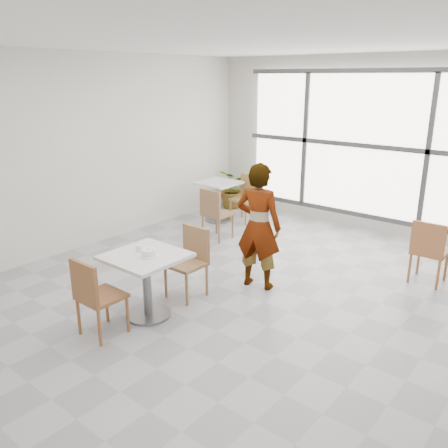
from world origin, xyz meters
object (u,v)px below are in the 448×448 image
Objects in this scene: main_table at (146,274)px; bg_table_left at (218,195)px; bg_chair_left_near at (214,211)px; bg_chair_left_far at (247,195)px; plant_left at (233,189)px; chair_near at (94,293)px; coffee_cup at (139,248)px; person at (259,226)px; bg_chair_right_near at (429,248)px; oatmeal_bowl at (149,253)px; chair_far at (190,257)px.

bg_table_left is (-1.77, 3.36, -0.04)m from main_table.
bg_chair_left_near reaches higher than bg_table_left.
plant_left is at bearing 144.47° from bg_chair_left_far.
chair_near reaches higher than coffee_cup.
person reaches higher than bg_chair_right_near.
chair_near is 0.53× the size of person.
oatmeal_bowl is 0.13× the size of person.
coffee_cup reaches higher than main_table.
person is 2.93m from bg_chair_left_far.
bg_table_left is at bearing -140.82° from bg_chair_left_far.
plant_left is (-2.09, 3.50, -0.10)m from chair_far.
coffee_cup is at bearing -63.90° from bg_table_left.
bg_chair_right_near reaches higher than coffee_cup.
person is 1.88× the size of bg_chair_right_near.
bg_chair_right_near is (2.26, 3.55, 0.00)m from chair_near.
chair_near is 4.34m from bg_table_left.
bg_chair_right_near is (2.11, 2.91, -0.29)m from oatmeal_bowl.
bg_table_left is at bearing 117.77° from main_table.
person reaches higher than plant_left.
main_table is 0.64m from chair_near.
coffee_cup is 3.70m from bg_table_left.
chair_far is 5.47× the size of coffee_cup.
coffee_cup is 0.18× the size of bg_chair_left_far.
chair_near is at bearing 57.51° from bg_chair_right_near.
chair_near is 1.00× the size of chair_far.
oatmeal_bowl is 3.84m from bg_table_left.
chair_near is 3.28m from bg_chair_left_near.
oatmeal_bowl is (0.07, -0.72, 0.29)m from chair_far.
bg_table_left is at bearing -51.59° from person.
bg_chair_left_far reaches higher than oatmeal_bowl.
person reaches higher than oatmeal_bowl.
plant_left is at bearing -58.41° from person.
bg_chair_left_near is (-1.11, 2.47, -0.02)m from main_table.
bg_table_left is at bearing -53.42° from bg_chair_left_near.
bg_chair_right_near is (3.29, 0.43, 0.00)m from bg_chair_left_near.
plant_left is at bearing 115.05° from coffee_cup.
bg_chair_left_far and bg_chair_right_near have the same top height.
chair_near is 1.16× the size of bg_table_left.
chair_near is at bearing 108.39° from bg_chair_left_near.
chair_near reaches higher than oatmeal_bowl.
oatmeal_bowl is at bearing -62.88° from plant_left.
bg_table_left is 3.97m from bg_chair_right_near.
chair_near is 1.00× the size of bg_chair_left_far.
oatmeal_bowl is (0.07, -0.00, 0.27)m from main_table.
plant_left is (-2.60, 2.77, -0.41)m from person.
main_table is 5.03× the size of coffee_cup.
bg_chair_right_near is at bearing -12.53° from bg_chair_left_far.
oatmeal_bowl is at bearing -61.36° from bg_table_left.
chair_near is 5.47× the size of coffee_cup.
chair_far is 4.08m from plant_left.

